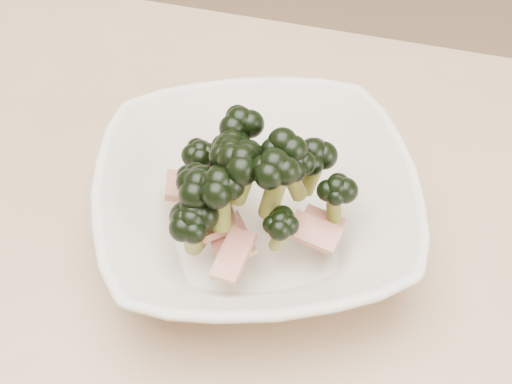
% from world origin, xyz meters
% --- Properties ---
extents(dining_table, '(1.20, 0.80, 0.75)m').
position_xyz_m(dining_table, '(0.00, 0.00, 0.65)').
color(dining_table, tan).
rests_on(dining_table, ground).
extents(broccoli_dish, '(0.36, 0.36, 0.12)m').
position_xyz_m(broccoli_dish, '(0.11, 0.08, 0.79)').
color(broccoli_dish, beige).
rests_on(broccoli_dish, dining_table).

